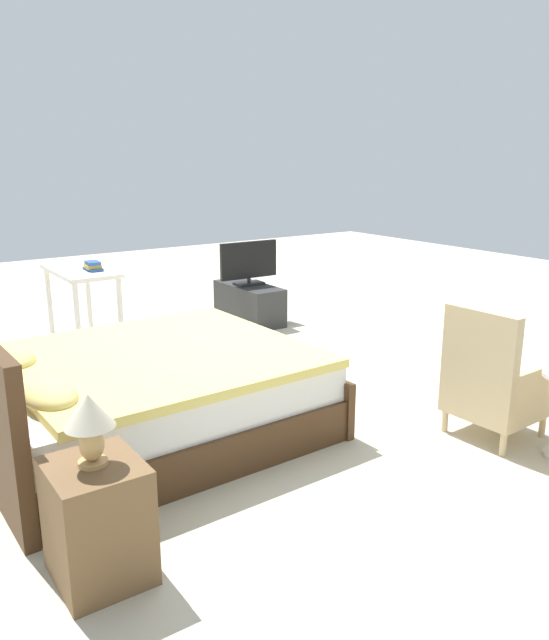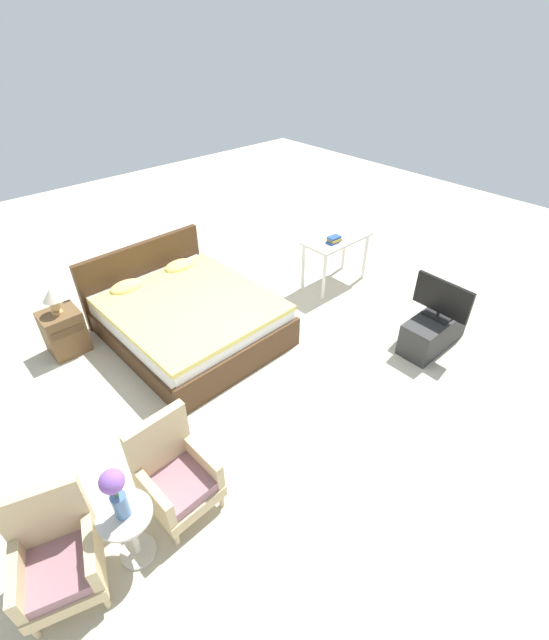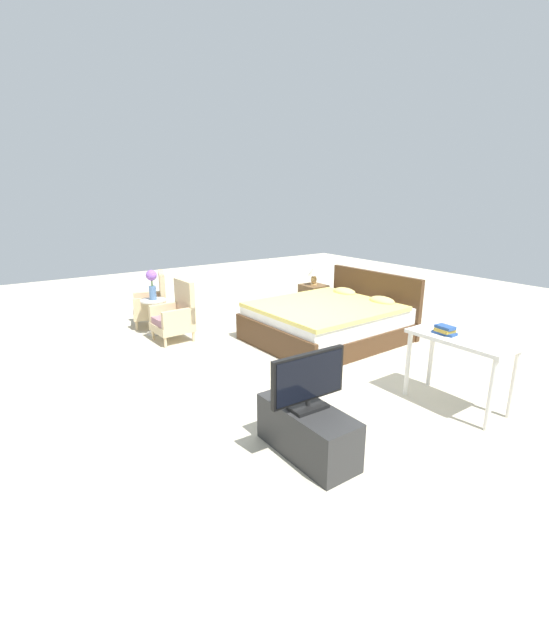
% 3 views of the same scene
% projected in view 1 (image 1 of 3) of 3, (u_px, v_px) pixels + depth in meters
% --- Properties ---
extents(ground_plane, '(16.00, 16.00, 0.00)m').
position_uv_depth(ground_plane, '(264.00, 394.00, 5.05)').
color(ground_plane, beige).
extents(bed, '(1.87, 2.22, 0.96)m').
position_uv_depth(bed, '(142.00, 395.00, 4.23)').
color(bed, '#472D19').
rests_on(bed, ground_plane).
extents(armchair_by_window_right, '(0.56, 0.56, 0.92)m').
position_uv_depth(armchair_by_window_right, '(492.00, 385.00, 4.20)').
color(armchair_by_window_right, '#CCB284').
rests_on(armchair_by_window_right, ground_plane).
extents(nightstand, '(0.44, 0.41, 0.56)m').
position_uv_depth(nightstand, '(98.00, 521.00, 2.81)').
color(nightstand, brown).
rests_on(nightstand, ground_plane).
extents(table_lamp, '(0.22, 0.22, 0.33)m').
position_uv_depth(table_lamp, '(89.00, 419.00, 2.68)').
color(table_lamp, tan).
rests_on(table_lamp, nightstand).
extents(tv_stand, '(0.96, 0.40, 0.43)m').
position_uv_depth(tv_stand, '(249.00, 303.00, 7.21)').
color(tv_stand, '#2D2D2D').
rests_on(tv_stand, ground_plane).
extents(tv_flatscreen, '(0.21, 0.72, 0.50)m').
position_uv_depth(tv_flatscreen, '(249.00, 263.00, 7.09)').
color(tv_flatscreen, black).
rests_on(tv_flatscreen, tv_stand).
extents(vanity_desk, '(1.04, 0.52, 0.77)m').
position_uv_depth(vanity_desk, '(81.00, 280.00, 6.26)').
color(vanity_desk, silver).
rests_on(vanity_desk, ground_plane).
extents(book_stack, '(0.24, 0.16, 0.09)m').
position_uv_depth(book_stack, '(93.00, 266.00, 6.14)').
color(book_stack, '#284C8E').
rests_on(book_stack, vanity_desk).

